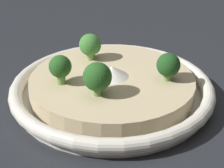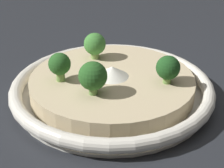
% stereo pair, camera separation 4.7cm
% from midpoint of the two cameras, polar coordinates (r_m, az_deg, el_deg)
% --- Properties ---
extents(ground_plane, '(6.00, 6.00, 0.00)m').
position_cam_midpoint_polar(ground_plane, '(0.48, 2.80, -2.20)').
color(ground_plane, '#23262B').
extents(risotto_bowl, '(0.28, 0.28, 0.03)m').
position_cam_midpoint_polar(risotto_bowl, '(0.48, 2.85, -0.53)').
color(risotto_bowl, silver).
rests_on(risotto_bowl, ground_plane).
extents(cheese_sprinkle, '(0.05, 0.05, 0.01)m').
position_cam_midpoint_polar(cheese_sprinkle, '(0.47, 3.07, 2.14)').
color(cheese_sprinkle, white).
rests_on(cheese_sprinkle, risotto_bowl).
extents(broccoli_back_right, '(0.04, 0.04, 0.04)m').
position_cam_midpoint_polar(broccoli_back_right, '(0.42, 0.06, 1.18)').
color(broccoli_back_right, '#668E47').
rests_on(broccoli_back_right, risotto_bowl).
extents(broccoli_front, '(0.03, 0.03, 0.04)m').
position_cam_midpoint_polar(broccoli_front, '(0.51, -0.24, 6.52)').
color(broccoli_front, '#84A856').
rests_on(broccoli_front, risotto_bowl).
extents(broccoli_right, '(0.03, 0.03, 0.04)m').
position_cam_midpoint_polar(broccoli_right, '(0.45, -5.73, 3.14)').
color(broccoli_right, '#759E4C').
rests_on(broccoli_right, risotto_bowl).
extents(broccoli_back_left, '(0.03, 0.03, 0.04)m').
position_cam_midpoint_polar(broccoli_back_left, '(0.45, 12.28, 2.52)').
color(broccoli_back_left, '#759E4C').
rests_on(broccoli_back_left, risotto_bowl).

